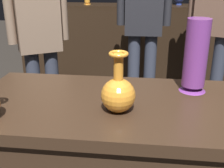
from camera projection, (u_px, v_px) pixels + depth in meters
name	position (u px, v px, depth m)	size (l,w,h in m)	color
back_display_shelf	(131.00, 47.00, 3.39)	(2.60, 0.40, 0.99)	black
vase_centerpiece	(118.00, 93.00, 1.13)	(0.14, 0.14, 0.25)	orange
vase_left_accent	(196.00, 57.00, 1.30)	(0.13, 0.13, 0.34)	#7A388E
shelf_vase_center	(133.00, 0.00, 3.24)	(0.07, 0.07, 0.14)	silver
visitor_near_right	(216.00, 14.00, 2.33)	(0.43, 0.30, 1.71)	#333847
visitor_center_back	(144.00, 16.00, 2.46)	(0.47, 0.19, 1.66)	#333847
visitor_near_left	(39.00, 33.00, 2.20)	(0.42, 0.32, 1.52)	#333847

